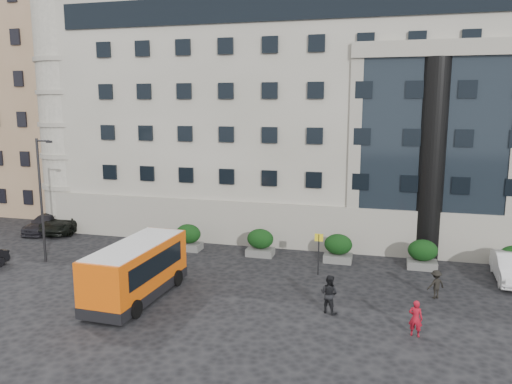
{
  "coord_description": "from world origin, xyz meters",
  "views": [
    {
      "loc": [
        9.2,
        -23.62,
        10.13
      ],
      "look_at": [
        1.83,
        4.29,
        5.0
      ],
      "focal_mm": 35.0,
      "sensor_mm": 36.0,
      "label": 1
    }
  ],
  "objects_px": {
    "bus_stop_sign": "(319,247)",
    "pedestrian_b": "(329,294)",
    "hedge_b": "(260,242)",
    "hedge_d": "(423,254)",
    "parked_car_d": "(67,221)",
    "pedestrian_c": "(436,284)",
    "minibus": "(136,268)",
    "parked_car_c": "(46,223)",
    "white_taxi": "(511,268)",
    "street_lamp": "(42,196)",
    "red_truck": "(84,200)",
    "hedge_c": "(338,248)",
    "hedge_a": "(188,237)",
    "pedestrian_a": "(416,318)"
  },
  "relations": [
    {
      "from": "hedge_b",
      "to": "pedestrian_b",
      "type": "xyz_separation_m",
      "value": [
        5.56,
        -8.16,
        0.03
      ]
    },
    {
      "from": "minibus",
      "to": "red_truck",
      "type": "xyz_separation_m",
      "value": [
        -14.3,
        16.88,
        -0.22
      ]
    },
    {
      "from": "street_lamp",
      "to": "hedge_d",
      "type": "bearing_deg",
      "value": 11.53
    },
    {
      "from": "bus_stop_sign",
      "to": "pedestrian_b",
      "type": "relative_size",
      "value": 1.31
    },
    {
      "from": "hedge_b",
      "to": "parked_car_d",
      "type": "distance_m",
      "value": 16.87
    },
    {
      "from": "hedge_a",
      "to": "red_truck",
      "type": "height_order",
      "value": "red_truck"
    },
    {
      "from": "parked_car_c",
      "to": "pedestrian_b",
      "type": "xyz_separation_m",
      "value": [
        23.76,
        -10.01,
        0.28
      ]
    },
    {
      "from": "hedge_a",
      "to": "parked_car_d",
      "type": "height_order",
      "value": "hedge_a"
    },
    {
      "from": "hedge_c",
      "to": "parked_car_c",
      "type": "height_order",
      "value": "hedge_c"
    },
    {
      "from": "red_truck",
      "to": "parked_car_c",
      "type": "xyz_separation_m",
      "value": [
        0.52,
        -6.15,
        -0.73
      ]
    },
    {
      "from": "red_truck",
      "to": "parked_car_d",
      "type": "bearing_deg",
      "value": -72.92
    },
    {
      "from": "bus_stop_sign",
      "to": "pedestrian_b",
      "type": "distance_m",
      "value": 5.56
    },
    {
      "from": "hedge_a",
      "to": "hedge_b",
      "type": "bearing_deg",
      "value": 0.0
    },
    {
      "from": "pedestrian_c",
      "to": "hedge_b",
      "type": "bearing_deg",
      "value": -57.41
    },
    {
      "from": "hedge_d",
      "to": "pedestrian_c",
      "type": "relative_size",
      "value": 1.19
    },
    {
      "from": "hedge_a",
      "to": "parked_car_d",
      "type": "relative_size",
      "value": 0.33
    },
    {
      "from": "bus_stop_sign",
      "to": "red_truck",
      "type": "bearing_deg",
      "value": 154.89
    },
    {
      "from": "pedestrian_c",
      "to": "pedestrian_a",
      "type": "bearing_deg",
      "value": 42.44
    },
    {
      "from": "bus_stop_sign",
      "to": "pedestrian_b",
      "type": "height_order",
      "value": "bus_stop_sign"
    },
    {
      "from": "hedge_a",
      "to": "street_lamp",
      "type": "relative_size",
      "value": 0.23
    },
    {
      "from": "bus_stop_sign",
      "to": "parked_car_c",
      "type": "xyz_separation_m",
      "value": [
        -22.5,
        4.64,
        -1.05
      ]
    },
    {
      "from": "minibus",
      "to": "pedestrian_b",
      "type": "bearing_deg",
      "value": 6.37
    },
    {
      "from": "hedge_d",
      "to": "bus_stop_sign",
      "type": "distance_m",
      "value": 6.76
    },
    {
      "from": "parked_car_d",
      "to": "parked_car_c",
      "type": "bearing_deg",
      "value": -161.04
    },
    {
      "from": "hedge_c",
      "to": "bus_stop_sign",
      "type": "distance_m",
      "value": 3.05
    },
    {
      "from": "hedge_b",
      "to": "pedestrian_b",
      "type": "bearing_deg",
      "value": -55.75
    },
    {
      "from": "hedge_a",
      "to": "hedge_c",
      "type": "bearing_deg",
      "value": 0.0
    },
    {
      "from": "hedge_b",
      "to": "hedge_d",
      "type": "relative_size",
      "value": 1.0
    },
    {
      "from": "hedge_a",
      "to": "minibus",
      "type": "relative_size",
      "value": 0.26
    },
    {
      "from": "parked_car_c",
      "to": "white_taxi",
      "type": "xyz_separation_m",
      "value": [
        33.41,
        -2.93,
        0.12
      ]
    },
    {
      "from": "street_lamp",
      "to": "red_truck",
      "type": "relative_size",
      "value": 1.53
    },
    {
      "from": "street_lamp",
      "to": "red_truck",
      "type": "bearing_deg",
      "value": 113.58
    },
    {
      "from": "pedestrian_b",
      "to": "hedge_a",
      "type": "bearing_deg",
      "value": -14.13
    },
    {
      "from": "hedge_c",
      "to": "parked_car_c",
      "type": "relative_size",
      "value": 0.39
    },
    {
      "from": "hedge_a",
      "to": "bus_stop_sign",
      "type": "xyz_separation_m",
      "value": [
        9.5,
        -2.8,
        0.8
      ]
    },
    {
      "from": "hedge_c",
      "to": "parked_car_c",
      "type": "xyz_separation_m",
      "value": [
        -23.4,
        1.84,
        -0.25
      ]
    },
    {
      "from": "minibus",
      "to": "parked_car_c",
      "type": "xyz_separation_m",
      "value": [
        -13.78,
        10.73,
        -0.95
      ]
    },
    {
      "from": "hedge_d",
      "to": "white_taxi",
      "type": "height_order",
      "value": "hedge_d"
    },
    {
      "from": "street_lamp",
      "to": "parked_car_c",
      "type": "relative_size",
      "value": 1.7
    },
    {
      "from": "hedge_c",
      "to": "red_truck",
      "type": "bearing_deg",
      "value": 161.53
    },
    {
      "from": "minibus",
      "to": "red_truck",
      "type": "distance_m",
      "value": 22.12
    },
    {
      "from": "minibus",
      "to": "pedestrian_c",
      "type": "distance_m",
      "value": 15.74
    },
    {
      "from": "hedge_c",
      "to": "pedestrian_a",
      "type": "height_order",
      "value": "hedge_c"
    },
    {
      "from": "parked_car_d",
      "to": "pedestrian_c",
      "type": "distance_m",
      "value": 28.45
    },
    {
      "from": "bus_stop_sign",
      "to": "red_truck",
      "type": "distance_m",
      "value": 25.43
    },
    {
      "from": "red_truck",
      "to": "parked_car_d",
      "type": "xyz_separation_m",
      "value": [
        2.03,
        -5.5,
        -0.64
      ]
    },
    {
      "from": "hedge_c",
      "to": "parked_car_d",
      "type": "distance_m",
      "value": 22.03
    },
    {
      "from": "parked_car_c",
      "to": "bus_stop_sign",
      "type": "bearing_deg",
      "value": -14.99
    },
    {
      "from": "hedge_d",
      "to": "parked_car_c",
      "type": "height_order",
      "value": "hedge_d"
    },
    {
      "from": "hedge_a",
      "to": "bus_stop_sign",
      "type": "distance_m",
      "value": 9.94
    }
  ]
}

